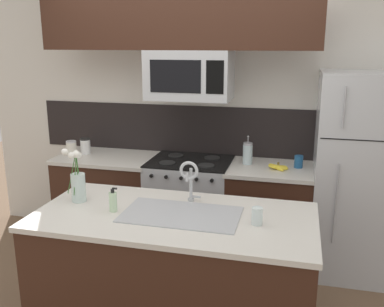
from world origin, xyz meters
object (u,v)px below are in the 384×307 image
(stove_range, at_px, (190,206))
(drinking_glass, at_px, (257,216))
(microwave, at_px, (190,75))
(banana_bunch, at_px, (278,167))
(sink_faucet, at_px, (190,176))
(refrigerator, at_px, (365,176))
(flower_vase, at_px, (78,184))
(storage_jar_medium, at_px, (85,146))
(french_press, at_px, (248,153))
(storage_jar_tall, at_px, (71,148))
(dish_soap_bottle, at_px, (113,201))
(coffee_tin, at_px, (299,162))

(stove_range, xyz_separation_m, drinking_glass, (0.75, -1.28, 0.50))
(microwave, xyz_separation_m, banana_bunch, (0.81, -0.04, -0.78))
(sink_faucet, bearing_deg, refrigerator, 39.24)
(flower_vase, bearing_deg, refrigerator, 30.43)
(storage_jar_medium, distance_m, banana_bunch, 1.91)
(stove_range, relative_size, french_press, 3.48)
(banana_bunch, height_order, flower_vase, flower_vase)
(stove_range, height_order, banana_bunch, banana_bunch)
(stove_range, height_order, microwave, microwave)
(storage_jar_tall, bearing_deg, dish_soap_bottle, -51.15)
(sink_faucet, bearing_deg, storage_jar_medium, 141.72)
(stove_range, xyz_separation_m, storage_jar_tall, (-1.21, -0.04, 0.52))
(refrigerator, xyz_separation_m, banana_bunch, (-0.73, -0.08, 0.05))
(refrigerator, distance_m, storage_jar_tall, 2.76)
(microwave, height_order, coffee_tin, microwave)
(sink_faucet, height_order, dish_soap_bottle, sink_faucet)
(storage_jar_medium, height_order, banana_bunch, storage_jar_medium)
(storage_jar_medium, xyz_separation_m, flower_vase, (0.59, -1.22, 0.04))
(storage_jar_medium, xyz_separation_m, dish_soap_bottle, (0.90, -1.34, -0.01))
(french_press, relative_size, drinking_glass, 2.44)
(stove_range, bearing_deg, french_press, 6.50)
(stove_range, height_order, dish_soap_bottle, dish_soap_bottle)
(storage_jar_tall, bearing_deg, storage_jar_medium, 32.34)
(french_press, xyz_separation_m, dish_soap_bottle, (-0.72, -1.36, -0.03))
(sink_faucet, bearing_deg, dish_soap_bottle, -149.54)
(french_press, xyz_separation_m, drinking_glass, (0.22, -1.34, -0.04))
(dish_soap_bottle, bearing_deg, stove_range, 81.54)
(banana_bunch, bearing_deg, drinking_glass, -92.95)
(storage_jar_tall, relative_size, dish_soap_bottle, 0.85)
(banana_bunch, bearing_deg, refrigerator, 6.21)
(french_press, bearing_deg, sink_faucet, -103.77)
(drinking_glass, relative_size, flower_vase, 0.28)
(stove_range, relative_size, dish_soap_bottle, 5.64)
(flower_vase, bearing_deg, french_press, 50.33)
(refrigerator, bearing_deg, storage_jar_tall, -178.84)
(coffee_tin, bearing_deg, sink_faucet, -123.80)
(storage_jar_medium, relative_size, banana_bunch, 0.83)
(microwave, relative_size, banana_bunch, 3.91)
(sink_faucet, distance_m, drinking_glass, 0.57)
(storage_jar_medium, bearing_deg, dish_soap_bottle, -55.97)
(french_press, bearing_deg, storage_jar_medium, -179.18)
(storage_jar_tall, bearing_deg, drinking_glass, -32.36)
(storage_jar_medium, bearing_deg, drinking_glass, -35.47)
(drinking_glass, bearing_deg, flower_vase, 175.84)
(stove_range, height_order, sink_faucet, sink_faucet)
(storage_jar_tall, height_order, drinking_glass, storage_jar_tall)
(storage_jar_medium, distance_m, drinking_glass, 2.27)
(coffee_tin, bearing_deg, storage_jar_medium, -179.64)
(stove_range, bearing_deg, sink_faucet, -75.88)
(drinking_glass, xyz_separation_m, flower_vase, (-1.26, 0.09, 0.07))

